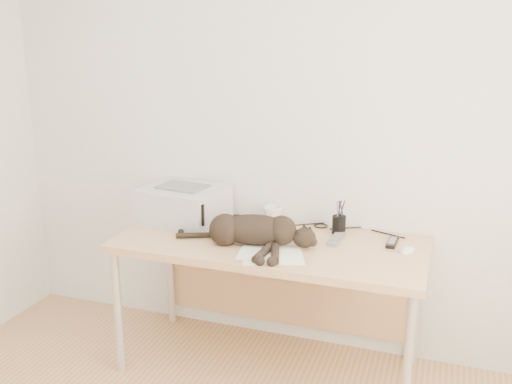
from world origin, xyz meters
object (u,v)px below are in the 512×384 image
at_px(printer, 184,204).
at_px(mug, 273,215).
at_px(mouse, 407,248).
at_px(desk, 275,259).
at_px(cat, 251,231).
at_px(pen_cup, 339,225).

height_order(printer, mug, printer).
distance_m(printer, mouse, 1.26).
height_order(desk, printer, printer).
bearing_deg(mug, desk, -69.35).
xyz_separation_m(mug, mouse, (0.76, -0.19, -0.03)).
relative_size(desk, cat, 2.13).
distance_m(cat, pen_cup, 0.50).
bearing_deg(cat, printer, 145.05).
bearing_deg(mouse, pen_cup, 177.78).
height_order(desk, mouse, mouse).
distance_m(pen_cup, mouse, 0.40).
xyz_separation_m(cat, pen_cup, (0.39, 0.31, -0.02)).
height_order(cat, mouse, cat).
height_order(cat, pen_cup, pen_cup).
distance_m(printer, mug, 0.51).
bearing_deg(mug, cat, -90.15).
distance_m(mug, mouse, 0.78).
xyz_separation_m(printer, mug, (0.50, 0.12, -0.05)).
distance_m(desk, mouse, 0.70).
distance_m(desk, cat, 0.28).
height_order(desk, mug, mug).
bearing_deg(printer, desk, -7.20).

